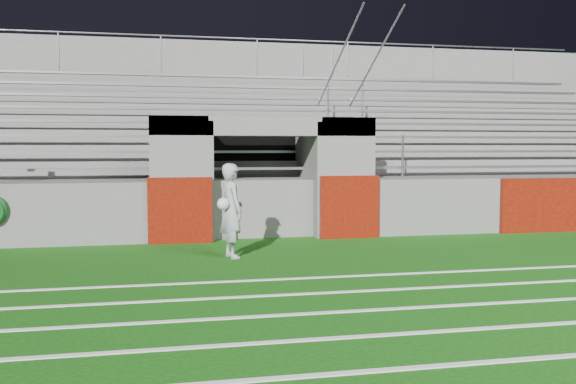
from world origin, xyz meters
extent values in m
plane|color=#114B0C|center=(0.00, 0.00, 0.00)|extent=(90.00, 90.00, 0.00)
cube|color=white|center=(0.00, -5.00, 0.01)|extent=(28.00, 0.09, 0.01)
cube|color=white|center=(0.00, -4.00, 0.01)|extent=(28.00, 0.09, 0.01)
cube|color=white|center=(0.00, -3.00, 0.01)|extent=(28.00, 0.09, 0.01)
cube|color=white|center=(0.00, -2.00, 0.01)|extent=(28.00, 0.09, 0.01)
cube|color=white|center=(0.00, -1.00, 0.01)|extent=(28.00, 0.09, 0.01)
cube|color=#605E5B|center=(-1.80, 3.50, 1.30)|extent=(1.20, 1.00, 2.60)
cube|color=#605E5B|center=(1.80, 3.50, 1.30)|extent=(1.20, 1.00, 2.60)
cube|color=black|center=(0.00, 5.20, 1.25)|extent=(2.60, 0.20, 2.50)
cube|color=#605E5B|center=(-1.15, 4.10, 1.25)|extent=(0.10, 2.20, 2.50)
cube|color=#605E5B|center=(1.15, 4.10, 1.25)|extent=(0.10, 2.20, 2.50)
cube|color=#605E5B|center=(0.00, 3.50, 2.40)|extent=(4.80, 1.00, 0.40)
cube|color=#605E5B|center=(0.00, 7.35, 1.15)|extent=(26.00, 8.00, 0.20)
cube|color=#605E5B|center=(0.00, 7.35, 0.53)|extent=(26.00, 8.00, 1.05)
cube|color=#530F07|center=(-1.80, 2.94, 0.68)|extent=(1.30, 0.15, 1.35)
cube|color=#530F07|center=(1.80, 2.94, 0.68)|extent=(1.30, 0.15, 1.35)
cube|color=#530F07|center=(6.50, 2.94, 0.62)|extent=(2.20, 0.15, 1.25)
cube|color=gray|center=(0.00, 4.43, 1.47)|extent=(23.00, 0.28, 0.06)
cube|color=#605E5B|center=(0.00, 5.28, 1.44)|extent=(24.00, 0.75, 0.38)
cube|color=gray|center=(0.00, 5.18, 1.85)|extent=(23.00, 0.28, 0.06)
cube|color=#605E5B|center=(0.00, 6.03, 1.63)|extent=(24.00, 0.75, 0.76)
cube|color=gray|center=(0.00, 5.93, 2.23)|extent=(23.00, 0.28, 0.06)
cube|color=#605E5B|center=(0.00, 6.78, 1.82)|extent=(24.00, 0.75, 1.14)
cube|color=gray|center=(0.00, 6.68, 2.61)|extent=(23.00, 0.28, 0.06)
cube|color=#605E5B|center=(0.00, 7.53, 2.01)|extent=(24.00, 0.75, 1.52)
cube|color=gray|center=(0.00, 7.43, 2.99)|extent=(23.00, 0.28, 0.06)
cube|color=#605E5B|center=(0.00, 8.28, 2.20)|extent=(24.00, 0.75, 1.90)
cube|color=gray|center=(0.00, 8.18, 3.37)|extent=(23.00, 0.28, 0.06)
cube|color=#605E5B|center=(0.00, 9.03, 2.39)|extent=(24.00, 0.75, 2.28)
cube|color=gray|center=(0.00, 8.93, 3.75)|extent=(23.00, 0.28, 0.06)
cube|color=#605E5B|center=(0.00, 9.78, 2.58)|extent=(24.00, 0.75, 2.66)
cube|color=gray|center=(0.00, 9.68, 4.13)|extent=(23.00, 0.28, 0.06)
cube|color=#605E5B|center=(0.00, 10.45, 2.65)|extent=(26.00, 0.60, 5.29)
cylinder|color=#A5A8AD|center=(2.50, 4.15, 1.75)|extent=(0.05, 0.05, 1.00)
cylinder|color=#A5A8AD|center=(2.50, 7.15, 3.27)|extent=(0.05, 0.05, 1.00)
cylinder|color=#A5A8AD|center=(2.50, 10.15, 4.79)|extent=(0.05, 0.05, 1.00)
cylinder|color=#A5A8AD|center=(2.50, 7.15, 3.77)|extent=(0.05, 6.02, 3.08)
cylinder|color=#A5A8AD|center=(3.50, 4.15, 1.75)|extent=(0.05, 0.05, 1.00)
cylinder|color=#A5A8AD|center=(3.50, 7.15, 3.27)|extent=(0.05, 0.05, 1.00)
cylinder|color=#A5A8AD|center=(3.50, 10.15, 4.79)|extent=(0.05, 0.05, 1.00)
cylinder|color=#A5A8AD|center=(3.50, 7.15, 3.77)|extent=(0.05, 6.02, 3.08)
cylinder|color=#A5A8AD|center=(-5.00, 10.15, 4.84)|extent=(0.05, 0.05, 1.10)
cylinder|color=#A5A8AD|center=(-2.00, 10.15, 4.84)|extent=(0.05, 0.05, 1.10)
cylinder|color=#A5A8AD|center=(1.00, 10.15, 4.84)|extent=(0.05, 0.05, 1.10)
cylinder|color=#A5A8AD|center=(4.00, 10.15, 4.84)|extent=(0.05, 0.05, 1.10)
cylinder|color=#A5A8AD|center=(7.00, 10.15, 4.84)|extent=(0.05, 0.05, 1.10)
cylinder|color=#A5A8AD|center=(10.00, 10.15, 4.84)|extent=(0.05, 0.05, 1.10)
cylinder|color=#A5A8AD|center=(0.00, 10.15, 5.39)|extent=(24.00, 0.05, 0.05)
imported|color=#A0A4A9|center=(-0.98, 1.06, 0.84)|extent=(0.53, 0.69, 1.68)
sphere|color=white|center=(-1.14, 0.95, 0.97)|extent=(0.22, 0.22, 0.22)
camera|label=1|loc=(-2.39, -10.20, 1.96)|focal=40.00mm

